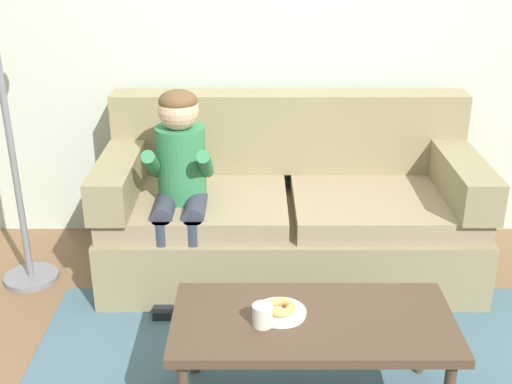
% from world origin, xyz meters
% --- Properties ---
extents(ground, '(10.00, 10.00, 0.00)m').
position_xyz_m(ground, '(0.00, 0.00, 0.00)').
color(ground, brown).
extents(wall_back, '(8.00, 0.10, 2.80)m').
position_xyz_m(wall_back, '(0.00, 1.40, 1.40)').
color(wall_back, beige).
rests_on(wall_back, ground).
extents(couch, '(2.05, 0.90, 0.97)m').
position_xyz_m(couch, '(-0.00, 0.85, 0.35)').
color(couch, '#8C7F5B').
rests_on(couch, ground).
extents(coffee_table, '(1.13, 0.54, 0.44)m').
position_xyz_m(coffee_table, '(0.04, -0.33, 0.39)').
color(coffee_table, '#4C3828').
rests_on(coffee_table, ground).
extents(person_child, '(0.34, 0.58, 1.10)m').
position_xyz_m(person_child, '(-0.59, 0.64, 0.67)').
color(person_child, '#337A4C').
rests_on(person_child, ground).
extents(plate, '(0.21, 0.21, 0.01)m').
position_xyz_m(plate, '(-0.09, -0.30, 0.44)').
color(plate, white).
rests_on(plate, coffee_table).
extents(donut, '(0.17, 0.17, 0.04)m').
position_xyz_m(donut, '(-0.09, -0.30, 0.47)').
color(donut, tan).
rests_on(donut, plate).
extents(mug, '(0.08, 0.08, 0.09)m').
position_xyz_m(mug, '(-0.17, -0.37, 0.48)').
color(mug, silver).
rests_on(mug, coffee_table).
extents(toy_controller, '(0.23, 0.09, 0.05)m').
position_xyz_m(toy_controller, '(0.50, 0.03, 0.03)').
color(toy_controller, blue).
rests_on(toy_controller, ground).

